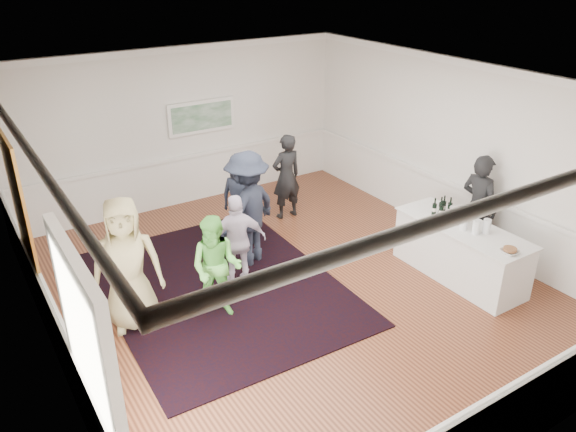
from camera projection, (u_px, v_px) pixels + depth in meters
floor at (291, 287)px, 8.87m from camera, size 8.00×8.00×0.00m
ceiling at (292, 84)px, 7.49m from camera, size 7.00×8.00×0.02m
wall_left at (38, 258)px, 6.48m from camera, size 0.02×8.00×3.20m
wall_right at (458, 152)px, 9.89m from camera, size 0.02×8.00×3.20m
wall_back at (183, 128)px, 11.22m from camera, size 7.00×0.02×3.20m
wall_front at (529, 338)px, 5.14m from camera, size 7.00×0.02×3.20m
wainscoting at (291, 259)px, 8.65m from camera, size 7.00×8.00×1.00m
mirror at (19, 203)px, 7.40m from camera, size 0.05×1.25×1.85m
doorway at (89, 361)px, 5.14m from camera, size 0.10×1.78×2.56m
landscape_painting at (202, 117)px, 11.30m from camera, size 1.44×0.06×0.66m
area_rug at (221, 287)px, 8.85m from camera, size 3.49×4.52×0.02m
serving_table at (460, 252)px, 8.97m from camera, size 0.85×2.24×0.91m
bartender at (478, 207)px, 9.40m from camera, size 0.49×0.70×1.84m
guest_tan at (127, 265)px, 7.58m from camera, size 1.09×0.87×1.95m
guest_green at (216, 267)px, 7.90m from camera, size 0.95×0.93×1.55m
guest_lilac at (238, 241)px, 8.64m from camera, size 0.96×0.59×1.52m
guest_dark_a at (248, 209)px, 9.18m from camera, size 1.45×1.17×1.96m
guest_dark_b at (286, 177)px, 10.86m from camera, size 0.62×0.41×1.70m
guest_navy at (242, 199)px, 9.91m from camera, size 0.93×0.98×1.69m
wine_bottles at (444, 206)px, 9.11m from camera, size 0.31×0.23×0.31m
juice_pitchers at (476, 225)px, 8.55m from camera, size 0.32×0.38×0.24m
ice_bucket at (457, 216)px, 8.86m from camera, size 0.26×0.26×0.25m
nut_bowl at (510, 251)px, 7.99m from camera, size 0.25×0.25×0.08m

